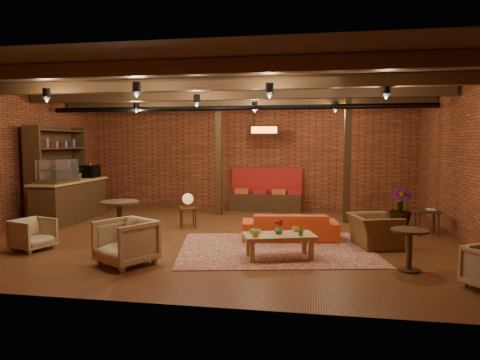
% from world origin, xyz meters
% --- Properties ---
extents(floor, '(10.00, 10.00, 0.00)m').
position_xyz_m(floor, '(0.00, 0.00, 0.00)').
color(floor, '#3A1D0E').
rests_on(floor, ground).
extents(ceiling, '(10.00, 8.00, 0.02)m').
position_xyz_m(ceiling, '(0.00, 0.00, 3.20)').
color(ceiling, black).
rests_on(ceiling, wall_back).
extents(wall_back, '(10.00, 0.02, 3.20)m').
position_xyz_m(wall_back, '(0.00, 4.00, 1.60)').
color(wall_back, brown).
rests_on(wall_back, ground).
extents(wall_front, '(10.00, 0.02, 3.20)m').
position_xyz_m(wall_front, '(0.00, -4.00, 1.60)').
color(wall_front, brown).
rests_on(wall_front, ground).
extents(wall_left, '(0.02, 8.00, 3.20)m').
position_xyz_m(wall_left, '(-5.00, 0.00, 1.60)').
color(wall_left, brown).
rests_on(wall_left, ground).
extents(wall_right, '(0.02, 8.00, 3.20)m').
position_xyz_m(wall_right, '(5.00, 0.00, 1.60)').
color(wall_right, brown).
rests_on(wall_right, ground).
extents(ceiling_beams, '(9.80, 6.40, 0.22)m').
position_xyz_m(ceiling_beams, '(0.00, 0.00, 3.08)').
color(ceiling_beams, black).
rests_on(ceiling_beams, ceiling).
extents(ceiling_pipe, '(9.60, 0.12, 0.12)m').
position_xyz_m(ceiling_pipe, '(0.00, 1.60, 2.85)').
color(ceiling_pipe, black).
rests_on(ceiling_pipe, ceiling).
extents(post_left, '(0.16, 0.16, 3.20)m').
position_xyz_m(post_left, '(-0.60, 2.60, 1.60)').
color(post_left, black).
rests_on(post_left, ground).
extents(post_right, '(0.16, 0.16, 3.20)m').
position_xyz_m(post_right, '(2.80, 2.00, 1.60)').
color(post_right, black).
rests_on(post_right, ground).
extents(service_counter, '(0.80, 2.50, 1.60)m').
position_xyz_m(service_counter, '(-4.10, 1.00, 0.80)').
color(service_counter, black).
rests_on(service_counter, ground).
extents(plant_counter, '(0.35, 0.39, 0.30)m').
position_xyz_m(plant_counter, '(-4.00, 1.20, 1.22)').
color(plant_counter, '#337F33').
rests_on(plant_counter, service_counter).
extents(shelving_hutch, '(0.52, 2.00, 2.40)m').
position_xyz_m(shelving_hutch, '(-4.50, 1.10, 1.20)').
color(shelving_hutch, black).
rests_on(shelving_hutch, ground).
extents(banquette, '(2.10, 0.70, 1.00)m').
position_xyz_m(banquette, '(0.60, 3.55, 0.50)').
color(banquette, '#A51E1B').
rests_on(banquette, ground).
extents(service_sign, '(0.86, 0.06, 0.30)m').
position_xyz_m(service_sign, '(0.60, 3.10, 2.35)').
color(service_sign, '#F55618').
rests_on(service_sign, ceiling).
extents(ceiling_spotlights, '(6.40, 4.40, 0.28)m').
position_xyz_m(ceiling_spotlights, '(0.00, 0.00, 2.86)').
color(ceiling_spotlights, black).
rests_on(ceiling_spotlights, ceiling).
extents(rug, '(4.00, 3.34, 0.01)m').
position_xyz_m(rug, '(1.28, -1.01, 0.01)').
color(rug, maroon).
rests_on(rug, floor).
extents(sofa, '(2.02, 1.01, 0.56)m').
position_xyz_m(sofa, '(1.50, -0.20, 0.28)').
color(sofa, '#C5411B').
rests_on(sofa, floor).
extents(coffee_table, '(1.34, 0.93, 0.67)m').
position_xyz_m(coffee_table, '(1.38, -1.64, 0.37)').
color(coffee_table, olive).
rests_on(coffee_table, floor).
extents(side_table_lamp, '(0.51, 0.51, 0.81)m').
position_xyz_m(side_table_lamp, '(-0.93, 0.69, 0.62)').
color(side_table_lamp, black).
rests_on(side_table_lamp, floor).
extents(round_table_left, '(0.78, 0.78, 0.81)m').
position_xyz_m(round_table_left, '(-1.91, -0.84, 0.55)').
color(round_table_left, black).
rests_on(round_table_left, floor).
extents(armchair_a, '(0.76, 0.78, 0.65)m').
position_xyz_m(armchair_a, '(-3.18, -1.82, 0.32)').
color(armchair_a, beige).
rests_on(armchair_a, floor).
extents(armchair_b, '(1.07, 1.05, 0.82)m').
position_xyz_m(armchair_b, '(-1.04, -2.45, 0.41)').
color(armchair_b, beige).
rests_on(armchair_b, floor).
extents(armchair_right, '(0.83, 1.07, 0.83)m').
position_xyz_m(armchair_right, '(3.13, -0.52, 0.41)').
color(armchair_right, brown).
rests_on(armchair_right, floor).
extents(side_table_book, '(0.50, 0.50, 0.57)m').
position_xyz_m(side_table_book, '(4.40, 0.77, 0.50)').
color(side_table_book, black).
rests_on(side_table_book, floor).
extents(round_table_right, '(0.56, 0.56, 0.66)m').
position_xyz_m(round_table_right, '(3.45, -2.05, 0.44)').
color(round_table_right, black).
rests_on(round_table_right, floor).
extents(plant_tall, '(1.94, 1.94, 2.73)m').
position_xyz_m(plant_tall, '(4.02, 1.61, 1.36)').
color(plant_tall, '#4C7F4C').
rests_on(plant_tall, floor).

